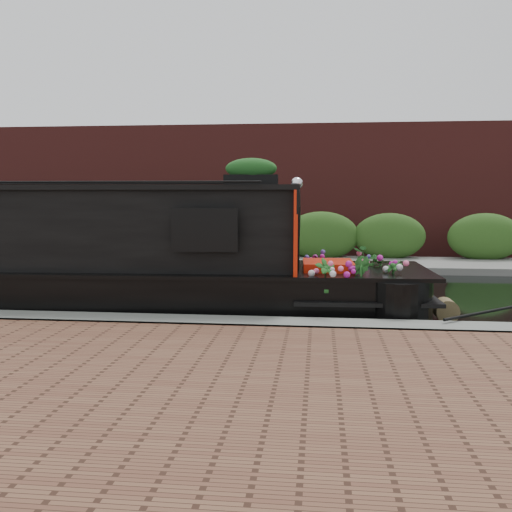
# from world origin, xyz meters

# --- Properties ---
(ground) EXTENTS (80.00, 80.00, 0.00)m
(ground) POSITION_xyz_m (0.00, 0.00, 0.00)
(ground) COLOR black
(ground) RESTS_ON ground
(near_bank_coping) EXTENTS (40.00, 0.60, 0.50)m
(near_bank_coping) POSITION_xyz_m (0.00, -3.30, 0.00)
(near_bank_coping) COLOR slate
(near_bank_coping) RESTS_ON ground
(far_bank_path) EXTENTS (40.00, 2.40, 0.34)m
(far_bank_path) POSITION_xyz_m (0.00, 4.20, 0.00)
(far_bank_path) COLOR slate
(far_bank_path) RESTS_ON ground
(far_hedge) EXTENTS (40.00, 1.10, 2.80)m
(far_hedge) POSITION_xyz_m (0.00, 5.10, 0.00)
(far_hedge) COLOR #2C531B
(far_hedge) RESTS_ON ground
(far_brick_wall) EXTENTS (40.00, 1.00, 8.00)m
(far_brick_wall) POSITION_xyz_m (0.00, 7.20, 0.00)
(far_brick_wall) COLOR #59201E
(far_brick_wall) RESTS_ON ground
(narrowboat) EXTENTS (11.42, 2.47, 2.68)m
(narrowboat) POSITION_xyz_m (-1.92, -1.93, 0.79)
(narrowboat) COLOR black
(narrowboat) RESTS_ON ground
(rope_fender) EXTENTS (0.35, 0.35, 0.35)m
(rope_fender) POSITION_xyz_m (4.24, -1.93, 0.17)
(rope_fender) COLOR brown
(rope_fender) RESTS_ON ground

